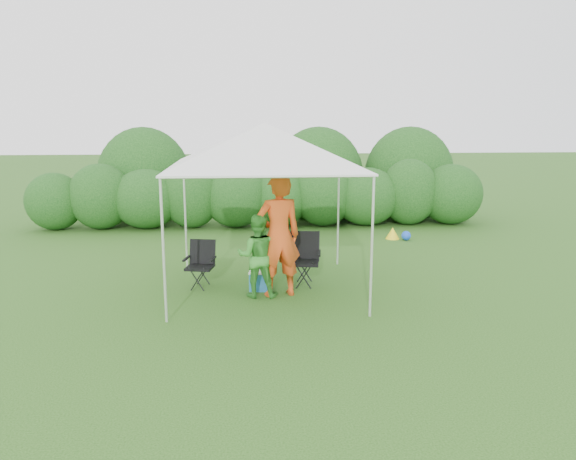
{
  "coord_description": "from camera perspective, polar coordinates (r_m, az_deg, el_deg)",
  "views": [
    {
      "loc": [
        -0.32,
        -8.84,
        2.95
      ],
      "look_at": [
        0.38,
        0.4,
        1.05
      ],
      "focal_mm": 35.0,
      "sensor_mm": 36.0,
      "label": 1
    }
  ],
  "objects": [
    {
      "name": "canopy",
      "position": [
        9.35,
        -2.39,
        8.59
      ],
      "size": [
        3.1,
        3.1,
        2.83
      ],
      "color": "silver",
      "rests_on": "ground"
    },
    {
      "name": "lawn_toy",
      "position": [
        13.81,
        10.92,
        -0.38
      ],
      "size": [
        0.56,
        0.47,
        0.28
      ],
      "color": "yellow",
      "rests_on": "ground"
    },
    {
      "name": "bottle",
      "position": [
        9.56,
        -2.42,
        -3.61
      ],
      "size": [
        0.06,
        0.06,
        0.22
      ],
      "primitive_type": "cylinder",
      "color": "#592D0C",
      "rests_on": "cooler"
    },
    {
      "name": "chair_right",
      "position": [
        9.93,
        1.68,
        -2.55
      ],
      "size": [
        0.63,
        0.59,
        0.93
      ],
      "rotation": [
        0.0,
        0.0,
        -0.14
      ],
      "color": "black",
      "rests_on": "ground"
    },
    {
      "name": "man",
      "position": [
        9.18,
        -0.98,
        -0.58
      ],
      "size": [
        0.83,
        0.63,
        2.03
      ],
      "primitive_type": "imported",
      "rotation": [
        0.0,
        0.0,
        3.35
      ],
      "color": "#E64C1A",
      "rests_on": "ground"
    },
    {
      "name": "woman",
      "position": [
        9.21,
        -3.13,
        -2.63
      ],
      "size": [
        0.72,
        0.58,
        1.38
      ],
      "primitive_type": "imported",
      "rotation": [
        0.0,
        0.0,
        3.05
      ],
      "color": "green",
      "rests_on": "ground"
    },
    {
      "name": "cooler",
      "position": [
        9.67,
        -2.77,
        -5.14
      ],
      "size": [
        0.43,
        0.34,
        0.33
      ],
      "rotation": [
        0.0,
        0.0,
        -0.12
      ],
      "color": "#216599",
      "rests_on": "ground"
    },
    {
      "name": "hedge",
      "position": [
        15.0,
        -2.51,
        3.45
      ],
      "size": [
        12.19,
        1.53,
        1.8
      ],
      "color": "#21541B",
      "rests_on": "ground"
    },
    {
      "name": "chair_left",
      "position": [
        9.91,
        -8.84,
        -3.09
      ],
      "size": [
        0.57,
        0.54,
        0.81
      ],
      "rotation": [
        0.0,
        0.0,
        -0.2
      ],
      "color": "black",
      "rests_on": "ground"
    },
    {
      "name": "ground",
      "position": [
        9.32,
        -2.16,
        -6.87
      ],
      "size": [
        70.0,
        70.0,
        0.0
      ],
      "primitive_type": "plane",
      "color": "#32601E"
    }
  ]
}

